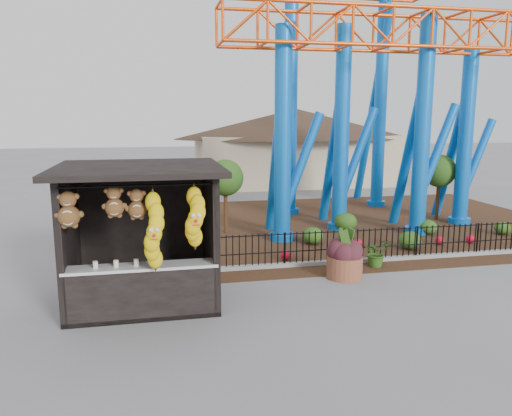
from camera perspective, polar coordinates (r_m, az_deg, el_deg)
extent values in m
plane|color=slate|center=(11.10, 3.28, -11.55)|extent=(120.00, 120.00, 0.00)
cube|color=#331E11|center=(19.59, 8.58, -1.88)|extent=(18.00, 12.00, 0.02)
cube|color=gray|center=(15.13, 15.14, -5.62)|extent=(18.00, 0.18, 0.12)
cube|color=black|center=(11.87, -12.64, -10.04)|extent=(3.20, 2.60, 0.10)
cube|color=black|center=(12.66, -12.83, -1.91)|extent=(3.20, 0.12, 3.00)
cube|color=black|center=(11.60, -20.57, -3.46)|extent=(0.12, 2.60, 3.00)
cube|color=black|center=(11.51, -5.24, -2.92)|extent=(0.12, 2.60, 3.00)
cube|color=black|center=(10.95, -13.29, 4.43)|extent=(3.50, 3.40, 0.12)
cube|color=black|center=(10.42, -21.52, -5.06)|extent=(0.14, 0.14, 3.00)
cube|color=black|center=(10.33, -4.52, -4.48)|extent=(0.14, 0.14, 3.00)
cube|color=black|center=(10.72, -12.83, -9.48)|extent=(3.00, 0.50, 1.10)
cube|color=silver|center=(10.54, -12.95, -6.56)|extent=(3.10, 0.55, 0.06)
cylinder|color=black|center=(9.78, -13.41, 2.49)|extent=(2.90, 0.04, 0.04)
cylinder|color=blue|center=(16.49, 3.08, 8.17)|extent=(0.56, 0.56, 7.00)
cylinder|color=blue|center=(16.96, 2.97, -3.31)|extent=(0.84, 0.84, 0.24)
cylinder|color=blue|center=(18.40, 9.76, 8.74)|extent=(0.56, 0.56, 7.30)
cylinder|color=blue|center=(18.83, 9.43, -2.05)|extent=(0.84, 0.84, 0.24)
cylinder|color=blue|center=(18.40, 18.51, 8.67)|extent=(0.56, 0.56, 7.50)
cylinder|color=blue|center=(18.83, 17.87, -2.42)|extent=(0.84, 0.84, 0.24)
cylinder|color=blue|center=(20.76, 22.80, 7.30)|extent=(0.56, 0.56, 6.60)
cylinder|color=blue|center=(21.13, 22.20, -1.33)|extent=(0.84, 0.84, 0.24)
cylinder|color=blue|center=(21.22, 3.97, 12.05)|extent=(0.56, 0.56, 9.50)
cylinder|color=blue|center=(21.59, 3.82, -0.33)|extent=(0.84, 0.84, 0.24)
cylinder|color=blue|center=(23.76, 14.10, 12.80)|extent=(0.56, 0.56, 10.50)
cylinder|color=blue|center=(24.07, 13.56, 0.53)|extent=(0.84, 0.84, 0.24)
cylinder|color=blue|center=(17.42, 2.30, 5.42)|extent=(0.36, 2.21, 5.85)
cylinder|color=blue|center=(17.04, 5.08, 4.68)|extent=(1.62, 0.32, 3.73)
cylinder|color=blue|center=(19.29, 8.70, 6.13)|extent=(0.36, 2.29, 6.10)
cylinder|color=blue|center=(19.00, 11.31, 5.43)|extent=(1.67, 0.32, 3.88)
cylinder|color=blue|center=(19.23, 17.01, 6.01)|extent=(0.36, 2.34, 6.26)
cylinder|color=blue|center=(19.07, 19.69, 5.25)|extent=(1.71, 0.32, 3.99)
cylinder|color=blue|center=(21.56, 21.30, 5.29)|extent=(0.36, 2.10, 5.53)
cylinder|color=blue|center=(21.47, 23.72, 4.66)|extent=(1.54, 0.32, 3.52)
cylinder|color=brown|center=(13.26, 10.08, -6.64)|extent=(1.09, 1.09, 0.59)
ellipsoid|color=#37161D|center=(13.09, 10.16, -4.06)|extent=(0.70, 0.70, 0.64)
imported|color=#225A1A|center=(14.37, 13.59, -4.97)|extent=(0.85, 0.78, 0.81)
ellipsoid|color=#284C16|center=(16.50, 6.49, -3.16)|extent=(0.68, 0.68, 0.55)
ellipsoid|color=#284C16|center=(16.46, 17.18, -3.56)|extent=(0.71, 0.71, 0.57)
ellipsoid|color=#284C16|center=(18.72, 19.04, -2.08)|extent=(0.65, 0.65, 0.52)
ellipsoid|color=#284C16|center=(18.54, 10.19, -1.56)|extent=(0.82, 0.82, 0.66)
ellipsoid|color=#284C16|center=(19.73, 26.34, -2.09)|extent=(0.55, 0.55, 0.44)
sphere|color=red|center=(14.64, 3.38, -5.41)|extent=(0.28, 0.28, 0.28)
sphere|color=red|center=(16.31, 11.57, -3.95)|extent=(0.28, 0.28, 0.28)
sphere|color=red|center=(17.39, 20.24, -3.49)|extent=(0.28, 0.28, 0.28)
sphere|color=red|center=(17.96, 23.30, -3.27)|extent=(0.28, 0.28, 0.28)
cube|color=#BFAD8C|center=(31.28, 4.52, 5.57)|extent=(12.00, 6.00, 3.00)
cone|color=#332319|center=(31.17, 4.59, 9.97)|extent=(15.00, 15.00, 1.80)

